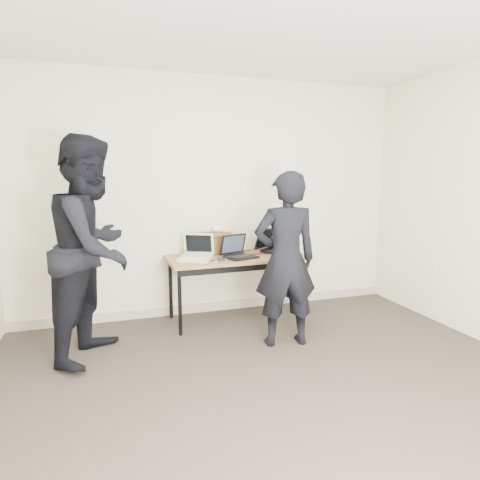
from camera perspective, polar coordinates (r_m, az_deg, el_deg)
name	(u,v)px	position (r m, az deg, el deg)	size (l,w,h in m)	color
room	(303,217)	(2.53, 8.92, 3.27)	(4.60, 4.60, 2.80)	#3B332D
desk	(237,262)	(4.44, -0.50, -3.10)	(1.52, 0.70, 0.72)	olive
laptop_beige	(196,254)	(4.29, -6.25, -2.06)	(0.44, 0.43, 0.27)	beige
laptop_center	(238,252)	(4.37, -0.26, -1.76)	(0.40, 0.40, 0.25)	black
laptop_right	(274,246)	(4.75, 4.79, -0.84)	(0.49, 0.49, 0.26)	black
leather_satchel	(215,243)	(4.57, -3.51, -0.38)	(0.38, 0.23, 0.25)	#5A3717
tissue	(218,229)	(4.56, -3.18, 1.60)	(0.13, 0.10, 0.08)	white
equipment_box	(282,244)	(4.80, 6.01, -0.53)	(0.27, 0.23, 0.16)	black
power_brick	(221,259)	(4.20, -2.70, -2.79)	(0.07, 0.05, 0.03)	black
cables	(240,256)	(4.44, 0.05, -2.25)	(1.14, 0.50, 0.01)	black
person_typist	(285,260)	(3.78, 6.48, -2.82)	(0.60, 0.39, 1.65)	black
person_observer	(93,249)	(3.73, -20.15, -1.15)	(0.95, 0.74, 1.95)	black
baseboard	(216,306)	(4.88, -3.41, -9.39)	(4.50, 0.03, 0.10)	#B6A996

